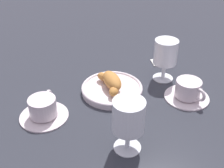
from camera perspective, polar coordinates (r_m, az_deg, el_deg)
ground_plane at (r=0.89m, az=0.59°, el=-2.35°), size 2.20×2.20×0.00m
pastry_plate at (r=0.90m, az=0.00°, el=-0.98°), size 0.19×0.19×0.02m
croissant_large at (r=0.88m, az=-0.19°, el=0.56°), size 0.12×0.10×0.04m
coffee_cup_near at (r=0.89m, az=14.87°, el=-1.34°), size 0.14×0.14×0.06m
coffee_cup_far at (r=0.82m, az=-13.51°, el=-4.87°), size 0.14×0.14×0.06m
juice_glass_left at (r=0.66m, az=3.30°, el=-6.75°), size 0.08×0.08×0.14m
juice_glass_right at (r=0.94m, az=10.60°, el=5.89°), size 0.08×0.08×0.14m
sugar_packet at (r=1.08m, az=8.87°, el=4.33°), size 0.06×0.05×0.01m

